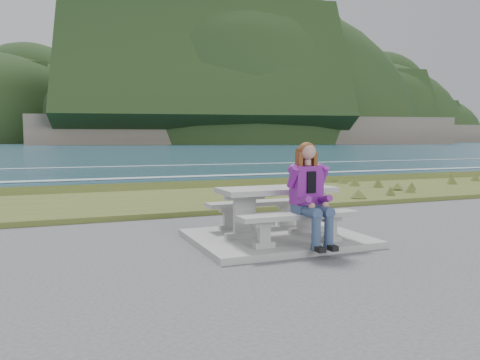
# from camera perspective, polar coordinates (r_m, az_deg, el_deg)

# --- Properties ---
(concrete_slab) EXTENTS (2.60, 2.10, 0.10)m
(concrete_slab) POSITION_cam_1_polar(r_m,az_deg,el_deg) (7.39, 4.47, -7.09)
(concrete_slab) COLOR #9D9D98
(concrete_slab) RESTS_ON ground
(picnic_table) EXTENTS (1.80, 0.75, 0.75)m
(picnic_table) POSITION_cam_1_polar(r_m,az_deg,el_deg) (7.28, 4.50, -2.21)
(picnic_table) COLOR #9D9D98
(picnic_table) RESTS_ON concrete_slab
(bench_landward) EXTENTS (1.80, 0.35, 0.45)m
(bench_landward) POSITION_cam_1_polar(r_m,az_deg,el_deg) (6.70, 7.16, -4.88)
(bench_landward) COLOR #9D9D98
(bench_landward) RESTS_ON concrete_slab
(bench_seaward) EXTENTS (1.80, 0.35, 0.45)m
(bench_seaward) POSITION_cam_1_polar(r_m,az_deg,el_deg) (7.94, 2.24, -3.30)
(bench_seaward) COLOR #9D9D98
(bench_seaward) RESTS_ON concrete_slab
(grass_verge) EXTENTS (160.00, 4.50, 0.22)m
(grass_verge) POSITION_cam_1_polar(r_m,az_deg,el_deg) (12.02, -6.20, -2.66)
(grass_verge) COLOR #364D1D
(grass_verge) RESTS_ON ground
(shore_drop) EXTENTS (160.00, 0.80, 2.20)m
(shore_drop) POSITION_cam_1_polar(r_m,az_deg,el_deg) (14.81, -9.25, -1.25)
(shore_drop) COLOR #63564A
(shore_drop) RESTS_ON ground
(ocean) EXTENTS (1600.00, 1600.00, 0.09)m
(ocean) POSITION_cam_1_polar(r_m,az_deg,el_deg) (31.90, -16.02, -1.20)
(ocean) COLOR navy
(ocean) RESTS_ON ground
(headland_range) EXTENTS (729.83, 363.95, 198.09)m
(headland_range) POSITION_cam_1_polar(r_m,az_deg,el_deg) (448.76, 3.65, 6.05)
(headland_range) COLOR #63564A
(headland_range) RESTS_ON ground
(seated_woman) EXTENTS (0.43, 0.74, 1.46)m
(seated_woman) POSITION_cam_1_polar(r_m,az_deg,el_deg) (6.62, 8.79, -3.39)
(seated_woman) COLOR navy
(seated_woman) RESTS_ON concrete_slab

